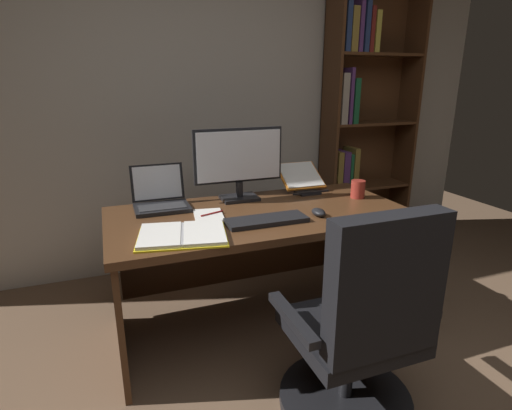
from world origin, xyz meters
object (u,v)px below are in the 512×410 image
open_binder (182,235)px  bookshelf (359,127)px  reading_stand_with_book (301,178)px  pen (212,213)px  computer_mouse (319,212)px  notepad (209,215)px  monitor (239,163)px  laptop (161,199)px  coffee_mug (358,189)px  desk (255,240)px  keyboard (267,220)px  office_chair (362,336)px

open_binder → bookshelf: bearing=44.5°
reading_stand_with_book → pen: 0.76m
computer_mouse → pen: computer_mouse is taller
computer_mouse → notepad: (-0.55, 0.20, -0.02)m
monitor → laptop: size_ratio=1.80×
bookshelf → reading_stand_with_book: bearing=-145.3°
open_binder → coffee_mug: (1.14, 0.28, 0.04)m
reading_stand_with_book → desk: bearing=-147.9°
bookshelf → keyboard: 1.68m
desk → reading_stand_with_book: size_ratio=5.72×
desk → office_chair: office_chair is taller
bookshelf → notepad: 1.78m
laptop → bookshelf: bearing=19.9°
bookshelf → open_binder: size_ratio=4.71×
open_binder → desk: bearing=43.5°
open_binder → computer_mouse: bearing=14.9°
computer_mouse → reading_stand_with_book: reading_stand_with_book is taller
notepad → coffee_mug: coffee_mug is taller
laptop → notepad: laptop is taller
computer_mouse → notepad: 0.59m
computer_mouse → monitor: bearing=123.8°
bookshelf → notepad: size_ratio=10.31×
laptop → open_binder: (0.03, -0.50, -0.04)m
desk → computer_mouse: bearing=-42.9°
desk → keyboard: 0.33m
desk → keyboard: bearing=-97.0°
office_chair → computer_mouse: (0.12, 0.62, 0.33)m
desk → monitor: (-0.03, 0.20, 0.42)m
pen → desk: bearing=10.4°
computer_mouse → open_binder: 0.74m
monitor → desk: bearing=-81.1°
laptop → pen: (0.24, -0.25, -0.04)m
office_chair → monitor: (-0.18, 1.06, 0.54)m
notepad → monitor: bearing=44.1°
reading_stand_with_book → pen: (-0.69, -0.31, -0.07)m
office_chair → open_binder: bearing=137.8°
keyboard → notepad: (-0.25, 0.20, -0.01)m
computer_mouse → coffee_mug: size_ratio=0.96×
laptop → computer_mouse: laptop is taller
bookshelf → open_binder: bearing=-146.6°
open_binder → coffee_mug: size_ratio=4.23×
reading_stand_with_book → open_binder: 1.06m
notepad → coffee_mug: size_ratio=1.93×
desk → keyboard: size_ratio=3.91×
office_chair → keyboard: office_chair is taller
bookshelf → laptop: 1.86m
laptop → pen: laptop is taller
bookshelf → keyboard: (-1.26, -1.07, -0.31)m
bookshelf → coffee_mug: size_ratio=19.92×
keyboard → pen: keyboard is taller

